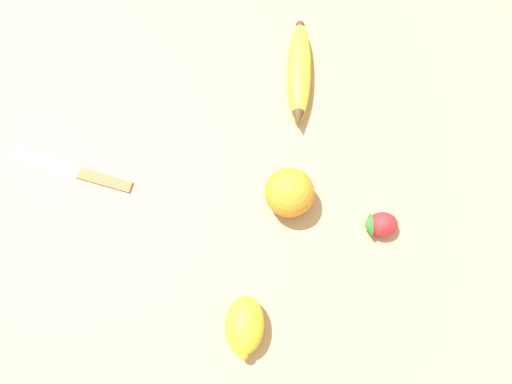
# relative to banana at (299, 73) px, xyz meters

# --- Properties ---
(ground_plane) EXTENTS (3.00, 3.00, 0.00)m
(ground_plane) POSITION_rel_banana_xyz_m (0.17, -0.01, -0.02)
(ground_plane) COLOR tan
(banana) EXTENTS (0.16, 0.11, 0.04)m
(banana) POSITION_rel_banana_xyz_m (0.00, 0.00, 0.00)
(banana) COLOR yellow
(banana) RESTS_ON ground_plane
(orange) EXTENTS (0.07, 0.07, 0.07)m
(orange) POSITION_rel_banana_xyz_m (0.18, 0.09, 0.02)
(orange) COLOR orange
(orange) RESTS_ON ground_plane
(strawberry) EXTENTS (0.05, 0.06, 0.03)m
(strawberry) POSITION_rel_banana_xyz_m (0.14, 0.21, -0.00)
(strawberry) COLOR red
(strawberry) RESTS_ON ground_plane
(lemon) EXTENTS (0.09, 0.08, 0.05)m
(lemon) POSITION_rel_banana_xyz_m (0.35, 0.13, 0.01)
(lemon) COLOR yellow
(lemon) RESTS_ON ground_plane
(paring_knife) EXTENTS (0.07, 0.18, 0.01)m
(paring_knife) POSITION_rel_banana_xyz_m (0.30, -0.20, -0.01)
(paring_knife) COLOR silver
(paring_knife) RESTS_ON ground_plane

